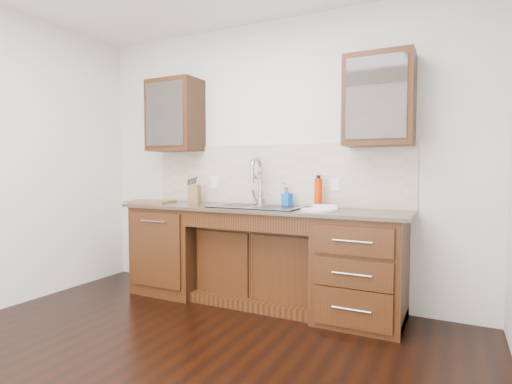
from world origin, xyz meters
The scene contains 24 objects.
ground centered at (0.00, 0.00, -0.05)m, with size 4.00×3.50×0.10m, color black.
wall_back centered at (0.00, 1.80, 1.35)m, with size 4.00×0.10×2.70m, color silver.
base_cabinet_left centered at (-0.95, 1.44, 0.44)m, with size 0.70×0.62×0.88m, color #593014.
base_cabinet_center centered at (0.00, 1.53, 0.35)m, with size 1.20×0.44×0.70m, color #593014.
base_cabinet_right centered at (0.95, 1.44, 0.44)m, with size 0.70×0.62×0.88m, color #593014.
countertop centered at (0.00, 1.43, 0.90)m, with size 2.70×0.65×0.03m, color #84705B.
backsplash centered at (0.00, 1.74, 1.21)m, with size 2.70×0.02×0.59m, color beige.
sink centered at (0.00, 1.41, 0.83)m, with size 0.84×0.46×0.19m, color #9E9EA5.
faucet centered at (-0.07, 1.64, 1.11)m, with size 0.04×0.04×0.40m, color #999993.
filter_tap centered at (0.18, 1.65, 1.03)m, with size 0.02×0.02×0.24m, color #999993.
upper_cabinet_left centered at (-1.05, 1.58, 1.83)m, with size 0.55×0.34×0.75m, color #593014.
upper_cabinet_right centered at (1.05, 1.58, 1.83)m, with size 0.55×0.34×0.75m, color #593014.
outlet_left centered at (-0.65, 1.73, 1.12)m, with size 0.08×0.01×0.12m, color white.
outlet_right centered at (0.65, 1.73, 1.12)m, with size 0.08×0.01×0.12m, color white.
soap_bottle centered at (0.22, 1.62, 1.00)m, with size 0.08×0.08×0.18m, color blue.
water_bottle centered at (0.52, 1.61, 1.04)m, with size 0.07×0.07×0.26m, color #C12500.
plate centered at (0.61, 1.35, 0.92)m, with size 0.30×0.30×0.02m, color silver.
dish_towel centered at (0.64, 1.42, 0.94)m, with size 0.19×0.14×0.03m, color white.
knife_block centered at (-0.80, 1.56, 1.00)m, with size 0.10×0.17×0.18m, color #A07C52.
cutting_board centered at (-1.23, 1.37, 0.92)m, with size 0.45×0.32×0.02m, color #A86B4C.
cup_left_a centered at (-1.09, 1.58, 1.77)m, with size 0.12×0.12×0.09m, color white.
cup_left_b centered at (-1.00, 1.58, 1.77)m, with size 0.10×0.10×0.09m, color silver.
cup_right_a centered at (0.96, 1.58, 1.77)m, with size 0.11×0.11×0.09m, color white.
cup_right_b centered at (1.20, 1.58, 1.77)m, with size 0.09×0.09×0.09m, color white.
Camera 1 is at (1.62, -1.86, 1.26)m, focal length 28.00 mm.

